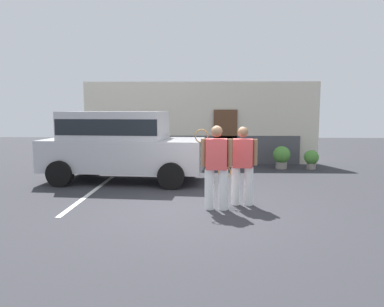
# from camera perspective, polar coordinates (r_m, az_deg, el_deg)

# --- Properties ---
(ground_plane) EXTENTS (40.00, 40.00, 0.00)m
(ground_plane) POSITION_cam_1_polar(r_m,az_deg,el_deg) (7.92, 1.06, -8.62)
(ground_plane) COLOR #2D2D33
(parking_stripe_0) EXTENTS (0.12, 4.40, 0.01)m
(parking_stripe_0) POSITION_cam_1_polar(r_m,az_deg,el_deg) (9.79, -15.32, -5.83)
(parking_stripe_0) COLOR silver
(parking_stripe_0) RESTS_ON ground_plane
(house_frontage) EXTENTS (9.03, 0.40, 3.16)m
(house_frontage) POSITION_cam_1_polar(r_m,az_deg,el_deg) (14.32, 1.42, 4.35)
(house_frontage) COLOR beige
(house_frontage) RESTS_ON ground_plane
(parked_suv) EXTENTS (4.74, 2.46, 2.05)m
(parked_suv) POSITION_cam_1_polar(r_m,az_deg,el_deg) (10.98, -11.01, 1.68)
(parked_suv) COLOR #B7B7BC
(parked_suv) RESTS_ON ground_plane
(tennis_player_man) EXTENTS (0.79, 0.31, 1.78)m
(tennis_player_man) POSITION_cam_1_polar(r_m,az_deg,el_deg) (7.72, 3.78, -1.96)
(tennis_player_man) COLOR white
(tennis_player_man) RESTS_ON ground_plane
(tennis_player_woman) EXTENTS (0.89, 0.31, 1.74)m
(tennis_player_woman) POSITION_cam_1_polar(r_m,az_deg,el_deg) (8.16, 7.79, -1.76)
(tennis_player_woman) COLOR white
(tennis_player_woman) RESTS_ON ground_plane
(potted_plant_by_porch) EXTENTS (0.61, 0.61, 0.81)m
(potted_plant_by_porch) POSITION_cam_1_polar(r_m,az_deg,el_deg) (13.54, 13.71, -0.40)
(potted_plant_by_porch) COLOR gray
(potted_plant_by_porch) RESTS_ON ground_plane
(potted_plant_secondary) EXTENTS (0.51, 0.51, 0.67)m
(potted_plant_secondary) POSITION_cam_1_polar(r_m,az_deg,el_deg) (13.74, 18.02, -0.74)
(potted_plant_secondary) COLOR gray
(potted_plant_secondary) RESTS_ON ground_plane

